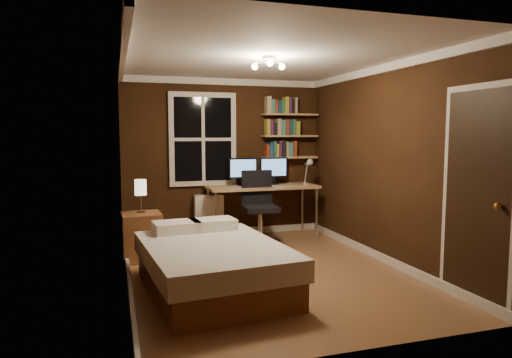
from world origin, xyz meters
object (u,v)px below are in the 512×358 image
object	(u,v)px
radiator	(209,216)
desk_lamp	(308,171)
nightstand	(142,236)
monitor_right	(274,171)
desk	(262,189)
bed	(213,266)
monitor_left	(243,172)
office_chair	(259,215)
bedside_lamp	(141,196)

from	to	relation	value
radiator	desk_lamp	distance (m)	1.72
nightstand	monitor_right	xyz separation A→B (m)	(2.12, 0.87, 0.74)
radiator	monitor_right	xyz separation A→B (m)	(1.03, -0.14, 0.70)
monitor_right	desk_lamp	distance (m)	0.55
radiator	desk	xyz separation A→B (m)	(0.82, -0.23, 0.43)
monitor_right	radiator	bearing A→B (deg)	172.31
bed	desk	xyz separation A→B (m)	(1.27, 2.22, 0.50)
desk	monitor_left	bearing A→B (deg)	163.37
radiator	office_chair	world-z (taller)	office_chair
monitor_left	office_chair	size ratio (longest dim) A/B	0.42
desk	radiator	bearing A→B (deg)	164.49
radiator	desk_lamp	size ratio (longest dim) A/B	1.55
desk	monitor_left	size ratio (longest dim) A/B	3.78
bed	desk	distance (m)	2.61
monitor_left	desk_lamp	distance (m)	1.03
monitor_right	monitor_left	bearing A→B (deg)	180.00
bedside_lamp	desk_lamp	size ratio (longest dim) A/B	0.99
bed	nightstand	world-z (taller)	bed
office_chair	desk	bearing A→B (deg)	69.17
desk	desk_lamp	distance (m)	0.78
bedside_lamp	monitor_left	size ratio (longest dim) A/B	0.95
bedside_lamp	radiator	distance (m)	1.57
bed	monitor_left	world-z (taller)	monitor_left
office_chair	radiator	bearing A→B (deg)	138.98
bed	desk_lamp	distance (m)	2.96
office_chair	monitor_right	bearing A→B (deg)	53.87
desk	bed	bearing A→B (deg)	-119.79
monitor_left	desk_lamp	world-z (taller)	desk_lamp
desk	monitor_left	distance (m)	0.41
monitor_left	office_chair	xyz separation A→B (m)	(0.12, -0.48, -0.62)
desk	monitor_right	xyz separation A→B (m)	(0.22, 0.09, 0.28)
nightstand	monitor_right	size ratio (longest dim) A/B	1.34
nightstand	bedside_lamp	world-z (taller)	bedside_lamp
nightstand	monitor_left	world-z (taller)	monitor_left
bed	radiator	size ratio (longest dim) A/B	2.90
nightstand	bedside_lamp	distance (m)	0.53
nightstand	bedside_lamp	bearing A→B (deg)	0.00
nightstand	bedside_lamp	xyz separation A→B (m)	(0.00, 0.00, 0.53)
radiator	office_chair	size ratio (longest dim) A/B	0.62
monitor_right	nightstand	bearing A→B (deg)	-157.66
nightstand	monitor_right	distance (m)	2.41
nightstand	desk_lamp	bearing A→B (deg)	11.07
desk_lamp	bedside_lamp	bearing A→B (deg)	-166.60
radiator	bed	bearing A→B (deg)	-100.52
nightstand	desk_lamp	distance (m)	2.79
nightstand	desk	xyz separation A→B (m)	(1.91, 0.79, 0.46)
nightstand	monitor_left	size ratio (longest dim) A/B	1.34
nightstand	radiator	size ratio (longest dim) A/B	0.91
bed	nightstand	bearing A→B (deg)	108.34
monitor_left	office_chair	bearing A→B (deg)	-76.45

